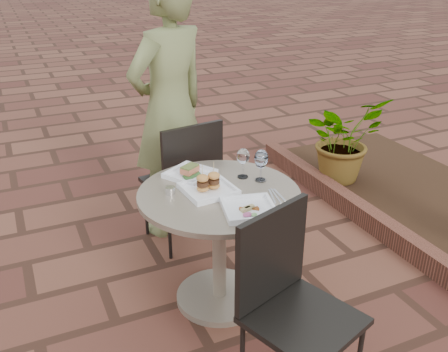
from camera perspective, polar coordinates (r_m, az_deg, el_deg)
name	(u,v)px	position (r m, az deg, el deg)	size (l,w,h in m)	color
ground	(184,303)	(3.11, -4.56, -14.24)	(60.00, 60.00, 0.00)	brown
cafe_table	(219,230)	(2.86, -0.55, -6.23)	(0.90, 0.90, 0.73)	gray
chair_far	(186,175)	(3.39, -4.37, 0.16)	(0.50, 0.50, 0.93)	black
chair_near	(288,293)	(2.30, 7.36, -13.08)	(0.56, 0.56, 0.93)	black
diner	(170,110)	(3.51, -6.23, 7.55)	(0.68, 0.44, 1.85)	olive
plate_salmon	(190,173)	(2.93, -3.91, 0.34)	(0.33, 0.33, 0.07)	white
plate_sliders	(208,186)	(2.73, -1.80, -1.20)	(0.29, 0.29, 0.17)	white
plate_tuna	(249,208)	(2.54, 2.89, -3.73)	(0.31, 0.31, 0.03)	white
wine_glass_right	(261,159)	(2.83, 4.29, 1.96)	(0.08, 0.08, 0.19)	white
wine_glass_mid	(243,157)	(2.87, 2.19, 2.17)	(0.08, 0.08, 0.18)	white
wine_glass_far	(261,162)	(2.84, 4.25, 1.60)	(0.07, 0.07, 0.16)	white
steel_ramekin	(170,190)	(2.73, -6.18, -1.66)	(0.05, 0.05, 0.04)	silver
cutlery_set	(276,196)	(2.71, 5.94, -2.24)	(0.08, 0.18, 0.00)	silver
planter_curb	(367,216)	(3.99, 15.98, -4.43)	(0.12, 3.00, 0.15)	brown
mulch_bed	(434,204)	(4.46, 22.89, -2.94)	(1.30, 3.00, 0.06)	black
potted_plant_a	(343,139)	(4.47, 13.48, 4.19)	(0.68, 0.59, 0.75)	#33662D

